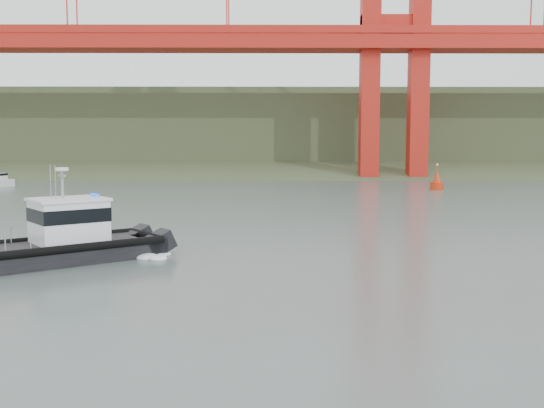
{
  "coord_description": "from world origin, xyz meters",
  "views": [
    {
      "loc": [
        1.4,
        -24.83,
        5.56
      ],
      "look_at": [
        1.64,
        7.99,
        2.4
      ],
      "focal_mm": 40.0,
      "sensor_mm": 36.0,
      "label": 1
    }
  ],
  "objects": [
    {
      "name": "ground",
      "position": [
        0.0,
        0.0,
        0.0
      ],
      "size": [
        400.0,
        400.0,
        0.0
      ],
      "primitive_type": "plane",
      "color": "#51605A",
      "rests_on": "ground"
    },
    {
      "name": "headlands",
      "position": [
        0.0,
        125.5,
        7.05
      ],
      "size": [
        500.0,
        105.36,
        27.12
      ],
      "color": "#314024",
      "rests_on": "ground"
    },
    {
      "name": "nav_buoy",
      "position": [
        22.84,
        51.53,
        0.93
      ],
      "size": [
        1.69,
        1.69,
        3.53
      ],
      "color": "red",
      "rests_on": "ground"
    },
    {
      "name": "patrol_boat",
      "position": [
        -8.46,
        4.12,
        1.17
      ],
      "size": [
        9.81,
        8.66,
        4.69
      ],
      "rotation": [
        0.0,
        0.0,
        -0.92
      ],
      "color": "black",
      "rests_on": "ground"
    }
  ]
}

